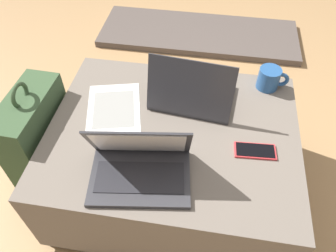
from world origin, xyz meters
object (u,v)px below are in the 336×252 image
at_px(coffee_mug, 270,79).
at_px(backpack, 40,142).
at_px(laptop_near, 140,165).
at_px(laptop_far, 192,94).
at_px(cell_phone, 255,151).
at_px(paper_sheet, 114,109).

bearing_deg(coffee_mug, backpack, -160.82).
height_order(laptop_near, laptop_far, laptop_far).
distance_m(laptop_far, cell_phone, 0.34).
bearing_deg(paper_sheet, laptop_near, -72.60).
relative_size(laptop_near, backpack, 0.63).
bearing_deg(paper_sheet, cell_phone, -26.90).
bearing_deg(coffee_mug, laptop_near, -130.53).
xyz_separation_m(laptop_near, backpack, (-0.50, 0.19, -0.21)).
height_order(laptop_far, paper_sheet, laptop_far).
relative_size(cell_phone, backpack, 0.27).
xyz_separation_m(backpack, paper_sheet, (0.33, 0.09, 0.17)).
relative_size(backpack, coffee_mug, 4.40).
distance_m(cell_phone, backpack, 0.91).
relative_size(laptop_far, paper_sheet, 1.03).
distance_m(laptop_far, coffee_mug, 0.35).
height_order(laptop_far, backpack, laptop_far).
bearing_deg(coffee_mug, paper_sheet, -158.99).
bearing_deg(laptop_far, cell_phone, 146.11).
bearing_deg(backpack, cell_phone, 89.95).
bearing_deg(laptop_far, paper_sheet, 21.65).
relative_size(cell_phone, paper_sheet, 0.45).
relative_size(laptop_near, paper_sheet, 1.07).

